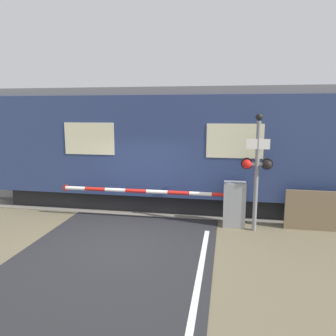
{
  "coord_description": "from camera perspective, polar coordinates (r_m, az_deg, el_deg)",
  "views": [
    {
      "loc": [
        2.4,
        -7.37,
        3.21
      ],
      "look_at": [
        0.66,
        2.18,
        1.48
      ],
      "focal_mm": 35.0,
      "sensor_mm": 36.0,
      "label": 1
    }
  ],
  "objects": [
    {
      "name": "train",
      "position": [
        10.96,
        11.35,
        3.47
      ],
      "size": [
        15.87,
        3.0,
        3.88
      ],
      "color": "black",
      "rests_on": "ground_plane"
    },
    {
      "name": "ground_plane",
      "position": [
        8.39,
        -7.27,
        -12.5
      ],
      "size": [
        80.0,
        80.0,
        0.0
      ],
      "primitive_type": "plane",
      "color": "#6B6047"
    },
    {
      "name": "crossing_barrier",
      "position": [
        9.31,
        9.04,
        -5.89
      ],
      "size": [
        5.42,
        0.44,
        1.25
      ],
      "color": "gray",
      "rests_on": "ground_plane"
    },
    {
      "name": "roadside_fence",
      "position": [
        9.81,
        27.16,
        -6.8
      ],
      "size": [
        2.58,
        0.06,
        1.1
      ],
      "color": "#726047",
      "rests_on": "ground_plane"
    },
    {
      "name": "signal_post",
      "position": [
        8.84,
        15.23,
        0.4
      ],
      "size": [
        0.82,
        0.26,
        3.12
      ],
      "color": "gray",
      "rests_on": "ground_plane"
    },
    {
      "name": "track_bed",
      "position": [
        11.6,
        -2.01,
        -5.86
      ],
      "size": [
        36.0,
        3.2,
        0.13
      ],
      "color": "slate",
      "rests_on": "ground_plane"
    }
  ]
}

